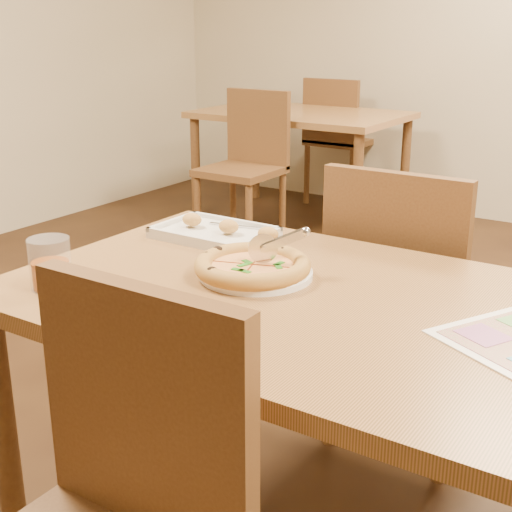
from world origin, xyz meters
The scene contains 11 objects.
dining_table centered at (0.00, 0.00, 0.63)m, with size 1.30×0.85×0.72m.
chair_near centered at (0.00, -0.60, 0.57)m, with size 0.42×0.42×0.47m.
chair_far centered at (0.00, 0.60, 0.57)m, with size 0.42×0.42×0.47m.
bg_table centered at (-1.60, 2.80, 0.63)m, with size 1.30×0.85×0.72m.
bg_chair_near centered at (-1.60, 2.20, 0.57)m, with size 0.42×0.42×0.47m.
bg_chair_far centered at (-1.60, 3.30, 0.57)m, with size 0.42×0.42×0.47m.
plate centered at (-0.14, 0.04, 0.73)m, with size 0.26×0.26×0.01m, color white.
pizza centered at (-0.15, 0.03, 0.75)m, with size 0.27×0.27×0.04m.
pizza_cutter centered at (-0.11, 0.07, 0.80)m, with size 0.11×0.10×0.08m.
appetizer_tray centered at (-0.40, 0.24, 0.74)m, with size 0.36×0.21×0.06m.
glass_tumbler centered at (-0.48, -0.27, 0.77)m, with size 0.09×0.09×0.11m.
Camera 1 is at (0.71, -1.26, 1.29)m, focal length 50.00 mm.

